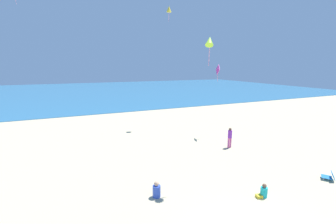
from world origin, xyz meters
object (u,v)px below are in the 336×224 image
beach_chair_far_right (329,176)px  kite_lime (210,41)px  kite_magenta (218,70)px  person_4 (263,192)px  person_1 (157,191)px  kite_yellow (169,9)px  person_2 (230,136)px

beach_chair_far_right → kite_lime: bearing=29.1°
kite_magenta → person_4: bearing=-112.1°
beach_chair_far_right → person_1: 9.96m
beach_chair_far_right → kite_yellow: kite_yellow is taller
person_4 → kite_yellow: (1.49, 15.08, 11.81)m
person_4 → kite_lime: kite_lime is taller
beach_chair_far_right → person_2: person_2 is taller
beach_chair_far_right → kite_lime: 10.30m
person_2 → kite_lime: size_ratio=1.04×
person_2 → kite_yellow: size_ratio=1.10×
person_4 → kite_lime: (-1.69, 2.69, 7.40)m
beach_chair_far_right → kite_magenta: kite_magenta is taller
beach_chair_far_right → person_2: 6.87m
person_1 → person_4: size_ratio=1.17×
person_2 → kite_yellow: bearing=-163.7°
person_1 → person_2: size_ratio=0.51×
person_2 → person_4: person_2 is taller
beach_chair_far_right → kite_magenta: (-0.85, 9.97, 5.84)m
person_1 → beach_chair_far_right: bearing=-77.7°
kite_magenta → kite_lime: 9.21m
beach_chair_far_right → person_1: bearing=39.2°
beach_chair_far_right → person_1: size_ratio=1.00×
person_1 → person_4: person_1 is taller
beach_chair_far_right → kite_yellow: 19.61m
kite_magenta → kite_lime: size_ratio=0.97×
beach_chair_far_right → kite_lime: kite_lime is taller
beach_chair_far_right → person_1: person_1 is taller
kite_yellow → beach_chair_far_right: bearing=-77.7°
beach_chair_far_right → kite_yellow: bearing=-24.7°
beach_chair_far_right → kite_magenta: size_ratio=0.55×
person_2 → kite_yellow: 14.20m
person_2 → kite_lime: (-4.65, -3.69, 6.72)m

